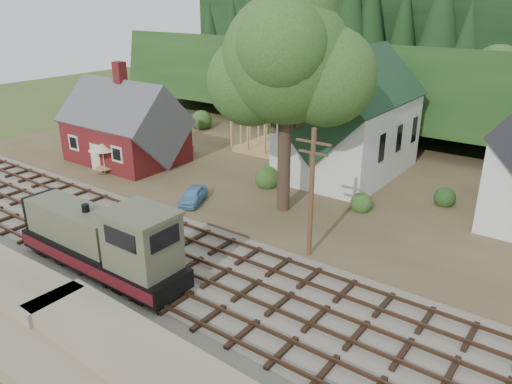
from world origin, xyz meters
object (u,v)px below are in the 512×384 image
Objects in this scene: locomotive at (105,242)px; car_blue at (193,195)px; patio_set at (102,148)px; car_green at (89,135)px.

car_blue is (-2.87, 10.04, -1.14)m from locomotive.
locomotive is 3.28× the size of car_blue.
car_blue is 1.30× the size of patio_set.
car_green is (-23.47, 16.10, -1.14)m from locomotive.
car_blue is at bearing -117.16° from car_green.
car_blue is at bearing -2.02° from patio_set.
locomotive is at bearing -97.70° from car_blue.
car_blue reaches higher than car_green.
patio_set is (9.84, -5.68, 1.66)m from car_green.
patio_set is (-13.63, 10.42, 0.51)m from locomotive.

